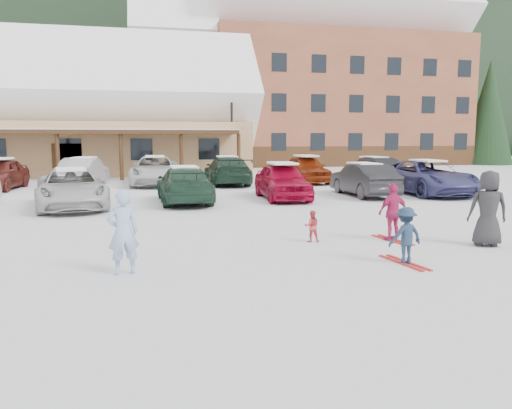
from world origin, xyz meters
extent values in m
plane|color=silver|center=(0.00, 0.00, 0.00)|extent=(160.00, 160.00, 0.00)
cube|color=black|center=(0.00, 85.00, 19.00)|extent=(300.00, 70.00, 38.00)
cube|color=tan|center=(-9.00, 28.00, 1.80)|extent=(28.00, 10.00, 3.60)
cube|color=#422814|center=(-9.00, 21.80, 2.90)|extent=(25.20, 2.60, 0.25)
cube|color=white|center=(-9.00, 28.00, 5.54)|extent=(29.12, 9.69, 9.69)
cube|color=brown|center=(16.00, 38.00, 6.00)|extent=(24.00, 14.00, 12.00)
cube|color=brown|center=(0.50, 38.00, 4.50)|extent=(7.00, 12.60, 9.00)
cube|color=white|center=(16.00, 38.00, 14.69)|extent=(24.96, 13.57, 13.57)
cube|color=#422814|center=(16.00, 31.04, 0.90)|extent=(24.00, 0.10, 1.80)
cylinder|color=black|center=(3.69, 23.81, 2.66)|extent=(0.16, 0.16, 5.31)
cube|color=black|center=(3.69, 23.81, 5.44)|extent=(0.50, 0.25, 0.25)
cylinder|color=black|center=(30.00, 32.00, 0.66)|extent=(0.60, 0.60, 1.32)
cone|color=black|center=(30.00, 32.00, 6.27)|extent=(4.84, 4.84, 9.90)
cylinder|color=black|center=(6.00, 44.00, 0.54)|extent=(0.60, 0.60, 1.08)
cone|color=black|center=(6.00, 44.00, 5.13)|extent=(3.96, 3.96, 8.10)
cylinder|color=black|center=(34.00, 46.00, 0.69)|extent=(0.60, 0.60, 1.38)
cone|color=black|center=(34.00, 46.00, 6.55)|extent=(5.06, 5.06, 10.35)
imported|color=#97B1DD|center=(-2.67, -0.85, 0.81)|extent=(0.66, 0.51, 1.61)
imported|color=#CE3C41|center=(1.76, 1.17, 0.39)|extent=(0.43, 0.37, 0.79)
imported|color=#1B2E46|center=(2.92, -1.28, 0.59)|extent=(0.81, 0.54, 1.17)
cube|color=red|center=(2.92, -1.28, 0.01)|extent=(0.41, 1.41, 0.03)
imported|color=#BE235E|center=(3.78, 0.88, 0.72)|extent=(0.89, 0.49, 1.44)
cube|color=red|center=(3.78, 0.88, 0.01)|extent=(0.43, 1.41, 0.03)
imported|color=#262629|center=(5.67, -0.18, 0.90)|extent=(1.03, 0.85, 1.81)
imported|color=#BDBDBD|center=(-4.88, 8.81, 0.72)|extent=(3.18, 5.48, 1.43)
imported|color=#1E3C2C|center=(-0.73, 9.44, 0.71)|extent=(2.10, 4.94, 1.42)
imported|color=#A5072B|center=(3.37, 9.71, 0.76)|extent=(1.92, 4.50, 1.51)
imported|color=black|center=(7.18, 9.99, 0.72)|extent=(1.55, 4.38, 1.44)
imported|color=navy|center=(10.29, 10.02, 0.77)|extent=(2.58, 5.56, 1.54)
imported|color=#AAAAAF|center=(-5.37, 17.37, 0.76)|extent=(2.36, 4.81, 1.52)
imported|color=silver|center=(-1.69, 17.21, 0.78)|extent=(2.80, 5.73, 1.57)
imported|color=#1A3124|center=(2.18, 16.66, 0.77)|extent=(2.24, 5.33, 1.54)
imported|color=maroon|center=(6.74, 16.75, 0.77)|extent=(1.95, 4.59, 1.55)
imported|color=black|center=(10.84, 16.60, 0.72)|extent=(2.01, 4.52, 1.44)
camera|label=1|loc=(-2.24, -10.38, 2.57)|focal=35.00mm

